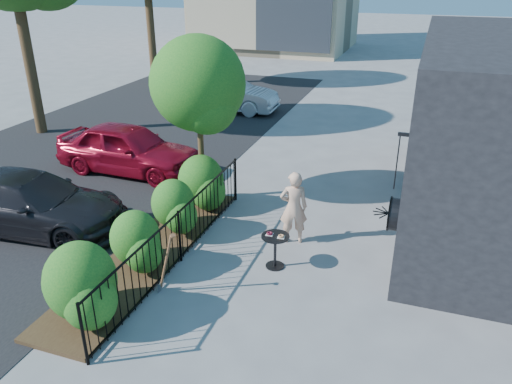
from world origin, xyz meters
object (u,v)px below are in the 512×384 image
at_px(patio_tree, 200,90).
at_px(car_red, 128,148).
at_px(woman, 294,208).
at_px(car_silver, 227,94).
at_px(cafe_table, 275,245).
at_px(shovel, 165,267).
at_px(car_darkgrey, 29,203).

relative_size(patio_tree, car_red, 0.97).
distance_m(woman, car_silver, 10.71).
height_order(woman, car_red, woman).
bearing_deg(car_red, cafe_table, -120.42).
distance_m(patio_tree, car_red, 3.63).
bearing_deg(shovel, car_red, 127.92).
xyz_separation_m(patio_tree, car_silver, (-2.67, 8.03, -2.09)).
xyz_separation_m(car_silver, car_darkgrey, (-0.32, -10.64, -0.04)).
relative_size(shovel, car_silver, 0.31).
bearing_deg(patio_tree, shovel, -75.51).
bearing_deg(car_darkgrey, shovel, -112.28).
bearing_deg(woman, car_red, -43.02).
bearing_deg(cafe_table, shovel, -137.21).
relative_size(cafe_table, car_red, 0.18).
xyz_separation_m(shovel, car_silver, (-3.65, 11.84, 0.12)).
bearing_deg(car_darkgrey, woman, -82.18).
bearing_deg(car_silver, woman, -151.55).
height_order(car_red, car_darkgrey, car_red).
bearing_deg(car_red, shovel, -140.12).
relative_size(woman, car_red, 0.39).
xyz_separation_m(patio_tree, woman, (2.62, -1.28, -1.97)).
relative_size(cafe_table, car_silver, 0.18).
xyz_separation_m(woman, car_darkgrey, (-5.60, -1.33, -0.16)).
bearing_deg(car_darkgrey, cafe_table, -92.83).
bearing_deg(car_silver, shovel, -163.99).
bearing_deg(car_darkgrey, patio_tree, -54.32).
bearing_deg(car_red, car_silver, 0.93).
height_order(patio_tree, car_red, patio_tree).
distance_m(patio_tree, woman, 3.52).
relative_size(shovel, car_darkgrey, 0.29).
distance_m(cafe_table, car_darkgrey, 5.55).
height_order(patio_tree, woman, patio_tree).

